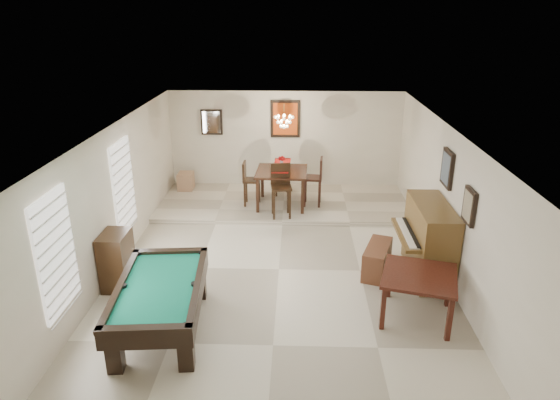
# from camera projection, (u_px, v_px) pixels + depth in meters

# --- Properties ---
(ground_plane) EXTENTS (6.00, 9.00, 0.02)m
(ground_plane) POSITION_uv_depth(u_px,v_px,m) (279.00, 270.00, 9.27)
(ground_plane) COLOR beige
(wall_back) EXTENTS (6.00, 0.04, 2.60)m
(wall_back) POSITION_uv_depth(u_px,v_px,m) (285.00, 141.00, 13.00)
(wall_back) COLOR silver
(wall_back) RESTS_ON ground_plane
(wall_front) EXTENTS (6.00, 0.04, 2.60)m
(wall_front) POSITION_uv_depth(u_px,v_px,m) (261.00, 382.00, 4.60)
(wall_front) COLOR silver
(wall_front) RESTS_ON ground_plane
(wall_left) EXTENTS (0.04, 9.00, 2.60)m
(wall_left) POSITION_uv_depth(u_px,v_px,m) (111.00, 202.00, 8.90)
(wall_left) COLOR silver
(wall_left) RESTS_ON ground_plane
(wall_right) EXTENTS (0.04, 9.00, 2.60)m
(wall_right) POSITION_uv_depth(u_px,v_px,m) (450.00, 206.00, 8.70)
(wall_right) COLOR silver
(wall_right) RESTS_ON ground_plane
(ceiling) EXTENTS (6.00, 9.00, 0.04)m
(ceiling) POSITION_uv_depth(u_px,v_px,m) (279.00, 132.00, 8.33)
(ceiling) COLOR white
(ceiling) RESTS_ON wall_back
(dining_step) EXTENTS (6.00, 2.50, 0.12)m
(dining_step) POSITION_uv_depth(u_px,v_px,m) (284.00, 203.00, 12.28)
(dining_step) COLOR beige
(dining_step) RESTS_ON ground_plane
(window_left_front) EXTENTS (0.06, 1.00, 1.70)m
(window_left_front) POSITION_uv_depth(u_px,v_px,m) (56.00, 253.00, 6.81)
(window_left_front) COLOR white
(window_left_front) RESTS_ON wall_left
(window_left_rear) EXTENTS (0.06, 1.00, 1.70)m
(window_left_rear) POSITION_uv_depth(u_px,v_px,m) (123.00, 186.00, 9.42)
(window_left_rear) COLOR white
(window_left_rear) RESTS_ON wall_left
(pool_table) EXTENTS (1.41, 2.34, 0.75)m
(pool_table) POSITION_uv_depth(u_px,v_px,m) (161.00, 308.00, 7.39)
(pool_table) COLOR black
(pool_table) RESTS_ON ground_plane
(square_table) EXTENTS (1.34, 1.34, 0.75)m
(square_table) POSITION_uv_depth(u_px,v_px,m) (417.00, 296.00, 7.70)
(square_table) COLOR #33130C
(square_table) RESTS_ON ground_plane
(upright_piano) EXTENTS (0.91, 1.62, 1.35)m
(upright_piano) POSITION_uv_depth(u_px,v_px,m) (420.00, 240.00, 8.87)
(upright_piano) COLOR brown
(upright_piano) RESTS_ON ground_plane
(piano_bench) EXTENTS (0.67, 1.04, 0.54)m
(piano_bench) POSITION_uv_depth(u_px,v_px,m) (377.00, 259.00, 9.06)
(piano_bench) COLOR brown
(piano_bench) RESTS_ON ground_plane
(apothecary_chest) EXTENTS (0.44, 0.66, 0.99)m
(apothecary_chest) POSITION_uv_depth(u_px,v_px,m) (117.00, 260.00, 8.54)
(apothecary_chest) COLOR black
(apothecary_chest) RESTS_ON ground_plane
(dining_table) EXTENTS (1.23, 1.23, 0.98)m
(dining_table) POSITION_uv_depth(u_px,v_px,m) (282.00, 185.00, 11.83)
(dining_table) COLOR black
(dining_table) RESTS_ON dining_step
(flower_vase) EXTENTS (0.16, 0.16, 0.24)m
(flower_vase) POSITION_uv_depth(u_px,v_px,m) (282.00, 161.00, 11.61)
(flower_vase) COLOR #A80E10
(flower_vase) RESTS_ON dining_table
(dining_chair_south) EXTENTS (0.50, 0.50, 1.20)m
(dining_chair_south) POSITION_uv_depth(u_px,v_px,m) (281.00, 191.00, 11.13)
(dining_chair_south) COLOR black
(dining_chair_south) RESTS_ON dining_step
(dining_chair_north) EXTENTS (0.41, 0.41, 0.99)m
(dining_chair_north) POSITION_uv_depth(u_px,v_px,m) (282.00, 175.00, 12.52)
(dining_chair_north) COLOR black
(dining_chair_north) RESTS_ON dining_step
(dining_chair_west) EXTENTS (0.40, 0.40, 1.05)m
(dining_chair_west) POSITION_uv_depth(u_px,v_px,m) (252.00, 184.00, 11.84)
(dining_chair_west) COLOR black
(dining_chair_west) RESTS_ON dining_step
(dining_chair_east) EXTENTS (0.46, 0.46, 1.16)m
(dining_chair_east) POSITION_uv_depth(u_px,v_px,m) (313.00, 182.00, 11.81)
(dining_chair_east) COLOR black
(dining_chair_east) RESTS_ON dining_step
(corner_bench) EXTENTS (0.39, 0.49, 0.43)m
(corner_bench) POSITION_uv_depth(u_px,v_px,m) (186.00, 181.00, 12.99)
(corner_bench) COLOR tan
(corner_bench) RESTS_ON dining_step
(chandelier) EXTENTS (0.44, 0.44, 0.60)m
(chandelier) POSITION_uv_depth(u_px,v_px,m) (284.00, 117.00, 11.46)
(chandelier) COLOR #FFE5B2
(chandelier) RESTS_ON ceiling
(back_painting) EXTENTS (0.75, 0.06, 0.95)m
(back_painting) POSITION_uv_depth(u_px,v_px,m) (285.00, 119.00, 12.75)
(back_painting) COLOR #D84C14
(back_painting) RESTS_ON wall_back
(back_mirror) EXTENTS (0.55, 0.06, 0.65)m
(back_mirror) POSITION_uv_depth(u_px,v_px,m) (212.00, 122.00, 12.85)
(back_mirror) COLOR white
(back_mirror) RESTS_ON wall_back
(right_picture_upper) EXTENTS (0.06, 0.55, 0.65)m
(right_picture_upper) POSITION_uv_depth(u_px,v_px,m) (447.00, 168.00, 8.77)
(right_picture_upper) COLOR slate
(right_picture_upper) RESTS_ON wall_right
(right_picture_lower) EXTENTS (0.06, 0.45, 0.55)m
(right_picture_lower) POSITION_uv_depth(u_px,v_px,m) (469.00, 206.00, 7.63)
(right_picture_lower) COLOR gray
(right_picture_lower) RESTS_ON wall_right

